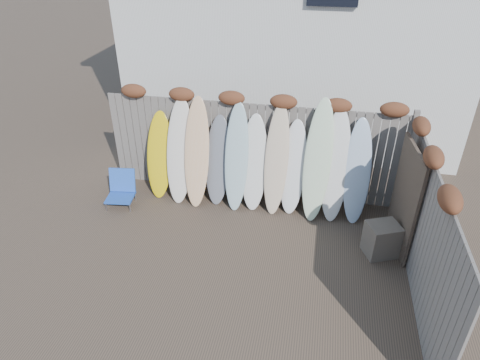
% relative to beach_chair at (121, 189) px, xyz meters
% --- Properties ---
extents(ground, '(80.00, 80.00, 0.00)m').
position_rel_beach_chair_xyz_m(ground, '(2.52, -1.47, -0.33)').
color(ground, '#493A2D').
extents(back_fence, '(6.05, 0.28, 2.24)m').
position_rel_beach_chair_xyz_m(back_fence, '(2.58, 0.93, 0.86)').
color(back_fence, slate).
rests_on(back_fence, ground).
extents(right_fence, '(0.28, 4.40, 2.24)m').
position_rel_beach_chair_xyz_m(right_fence, '(5.52, -1.21, 0.82)').
color(right_fence, slate).
rests_on(right_fence, ground).
extents(house, '(8.50, 5.50, 6.33)m').
position_rel_beach_chair_xyz_m(house, '(3.02, 5.03, 2.87)').
color(house, silver).
rests_on(house, ground).
extents(beach_chair, '(0.60, 0.63, 0.71)m').
position_rel_beach_chair_xyz_m(beach_chair, '(0.00, 0.00, 0.00)').
color(beach_chair, '#234FB0').
rests_on(beach_chair, ground).
extents(wooden_crate, '(0.65, 0.61, 0.61)m').
position_rel_beach_chair_xyz_m(wooden_crate, '(5.08, -0.59, -0.02)').
color(wooden_crate, '#6B5E50').
rests_on(wooden_crate, ground).
extents(lattice_panel, '(0.19, 1.28, 1.92)m').
position_rel_beach_chair_xyz_m(lattice_panel, '(5.38, -0.26, 0.63)').
color(lattice_panel, brown).
rests_on(lattice_panel, ground).
extents(surfboard_0, '(0.54, 0.63, 1.76)m').
position_rel_beach_chair_xyz_m(surfboard_0, '(0.67, 0.56, 0.55)').
color(surfboard_0, yellow).
rests_on(surfboard_0, ground).
extents(surfboard_1, '(0.56, 0.74, 2.08)m').
position_rel_beach_chair_xyz_m(surfboard_1, '(1.13, 0.51, 0.71)').
color(surfboard_1, silver).
rests_on(surfboard_1, ground).
extents(surfboard_2, '(0.54, 0.78, 2.14)m').
position_rel_beach_chair_xyz_m(surfboard_2, '(1.50, 0.46, 0.75)').
color(surfboard_2, '#FFA57A').
rests_on(surfboard_2, ground).
extents(surfboard_3, '(0.50, 0.64, 1.77)m').
position_rel_beach_chair_xyz_m(surfboard_3, '(1.91, 0.56, 0.56)').
color(surfboard_3, slate).
rests_on(surfboard_3, ground).
extents(surfboard_4, '(0.49, 0.75, 2.08)m').
position_rel_beach_chair_xyz_m(surfboard_4, '(2.30, 0.48, 0.71)').
color(surfboard_4, '#9FBDC3').
rests_on(surfboard_4, ground).
extents(surfboard_5, '(0.56, 0.70, 1.86)m').
position_rel_beach_chair_xyz_m(surfboard_5, '(2.65, 0.53, 0.61)').
color(surfboard_5, silver).
rests_on(surfboard_5, ground).
extents(surfboard_6, '(0.48, 0.76, 2.10)m').
position_rel_beach_chair_xyz_m(surfboard_6, '(3.08, 0.51, 0.72)').
color(surfboard_6, beige).
rests_on(surfboard_6, ground).
extents(surfboard_7, '(0.51, 0.66, 1.81)m').
position_rel_beach_chair_xyz_m(surfboard_7, '(3.41, 0.54, 0.58)').
color(surfboard_7, white).
rests_on(surfboard_7, ground).
extents(surfboard_8, '(0.57, 0.84, 2.28)m').
position_rel_beach_chair_xyz_m(surfboard_8, '(3.86, 0.47, 0.81)').
color(surfboard_8, silver).
rests_on(surfboard_8, ground).
extents(surfboard_9, '(0.54, 0.77, 2.11)m').
position_rel_beach_chair_xyz_m(surfboard_9, '(4.20, 0.50, 0.73)').
color(surfboard_9, silver).
rests_on(surfboard_9, ground).
extents(surfboard_10, '(0.55, 0.73, 1.96)m').
position_rel_beach_chair_xyz_m(surfboard_10, '(4.62, 0.49, 0.65)').
color(surfboard_10, '#A6BAD4').
rests_on(surfboard_10, ground).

